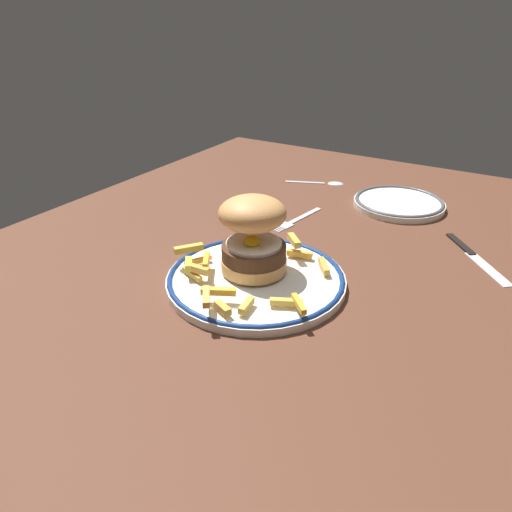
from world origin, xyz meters
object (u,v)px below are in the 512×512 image
(knife, at_px, (471,253))
(fork, at_px, (296,219))
(dinner_plate, at_px, (256,279))
(burger, at_px, (253,233))
(spoon, at_px, (329,182))
(side_plate, at_px, (399,203))

(knife, bearing_deg, fork, 94.37)
(dinner_plate, height_order, knife, dinner_plate)
(burger, relative_size, spoon, 1.09)
(dinner_plate, height_order, burger, burger)
(dinner_plate, xyz_separation_m, spoon, (0.47, 0.09, -0.00))
(burger, bearing_deg, spoon, 9.00)
(dinner_plate, relative_size, side_plate, 1.46)
(side_plate, height_order, knife, side_plate)
(spoon, bearing_deg, side_plate, -107.41)
(fork, bearing_deg, knife, -85.63)
(burger, relative_size, side_plate, 0.78)
(burger, distance_m, spoon, 0.46)
(burger, bearing_deg, side_plate, -15.11)
(burger, xyz_separation_m, side_plate, (0.39, -0.11, -0.06))
(knife, bearing_deg, dinner_plate, 135.85)
(side_plate, bearing_deg, knife, -131.60)
(burger, xyz_separation_m, spoon, (0.45, 0.07, -0.07))
(spoon, bearing_deg, dinner_plate, -169.51)
(knife, height_order, spoon, spoon)
(side_plate, relative_size, spoon, 1.40)
(fork, xyz_separation_m, knife, (0.02, -0.31, 0.00))
(side_plate, bearing_deg, fork, 139.32)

